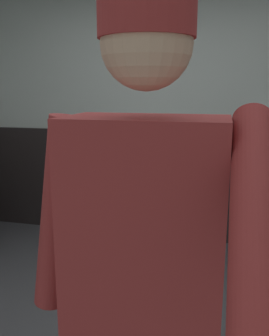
{
  "coord_description": "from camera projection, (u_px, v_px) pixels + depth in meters",
  "views": [
    {
      "loc": [
        0.54,
        -1.81,
        1.59
      ],
      "look_at": [
        0.18,
        -0.32,
        1.25
      ],
      "focal_mm": 39.15,
      "sensor_mm": 36.0,
      "label": 1
    }
  ],
  "objects": [
    {
      "name": "urinal_solo",
      "position": [
        142.0,
        169.0,
        3.72
      ],
      "size": [
        0.4,
        0.34,
        1.24
      ],
      "color": "white",
      "rests_on": "ground_plane"
    },
    {
      "name": "wainscot_band_back",
      "position": [
        168.0,
        186.0,
        3.85
      ],
      "size": [
        4.22,
        0.03,
        1.14
      ],
      "primitive_type": "cube",
      "color": "black",
      "rests_on": "ground_plane"
    },
    {
      "name": "wall_back",
      "position": [
        171.0,
        111.0,
        3.75
      ],
      "size": [
        4.82,
        0.12,
        2.71
      ],
      "primitive_type": "cube",
      "color": "silver",
      "rests_on": "ground_plane"
    },
    {
      "name": "soap_dispenser",
      "position": [
        266.0,
        116.0,
        3.45
      ],
      "size": [
        0.1,
        0.07,
        0.18
      ],
      "primitive_type": "cube",
      "color": "silver"
    },
    {
      "name": "person",
      "position": [
        144.0,
        287.0,
        0.99
      ],
      "size": [
        0.63,
        0.6,
        1.8
      ],
      "color": "#2D3342",
      "rests_on": "ground_plane"
    }
  ]
}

